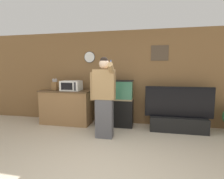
% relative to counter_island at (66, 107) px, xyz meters
% --- Properties ---
extents(ground_plane, '(18.00, 18.00, 0.00)m').
position_rel_counter_island_xyz_m(ground_plane, '(1.64, -2.23, -0.48)').
color(ground_plane, beige).
extents(wall_back_paneled, '(10.00, 0.08, 2.60)m').
position_rel_counter_island_xyz_m(wall_back_paneled, '(1.64, 0.45, 0.82)').
color(wall_back_paneled, brown).
rests_on(wall_back_paneled, ground_plane).
extents(counter_island, '(1.43, 0.55, 0.95)m').
position_rel_counter_island_xyz_m(counter_island, '(0.00, 0.00, 0.00)').
color(counter_island, olive).
rests_on(counter_island, ground_plane).
extents(microwave, '(0.52, 0.40, 0.27)m').
position_rel_counter_island_xyz_m(microwave, '(0.18, -0.00, 0.61)').
color(microwave, white).
rests_on(microwave, counter_island).
extents(knife_block, '(0.15, 0.10, 0.34)m').
position_rel_counter_island_xyz_m(knife_block, '(-0.32, -0.02, 0.60)').
color(knife_block, brown).
rests_on(knife_block, counter_island).
extents(aquarium_on_stand, '(0.88, 0.38, 1.25)m').
position_rel_counter_island_xyz_m(aquarium_on_stand, '(1.43, 0.10, 0.15)').
color(aquarium_on_stand, black).
rests_on(aquarium_on_stand, ground_plane).
extents(tv_on_stand, '(1.62, 0.40, 1.11)m').
position_rel_counter_island_xyz_m(tv_on_stand, '(3.00, -0.02, -0.15)').
color(tv_on_stand, black).
rests_on(tv_on_stand, ground_plane).
extents(person_standing, '(0.57, 0.43, 1.80)m').
position_rel_counter_island_xyz_m(person_standing, '(1.30, -0.77, 0.46)').
color(person_standing, '#515156').
rests_on(person_standing, ground_plane).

